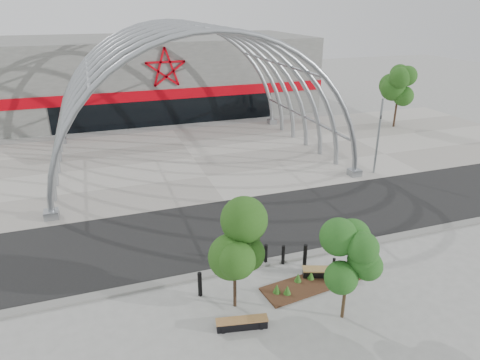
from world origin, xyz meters
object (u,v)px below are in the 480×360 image
Objects in this scene: street_tree_1 at (349,255)px; bench_1 at (328,273)px; bench_0 at (242,324)px; bollard_2 at (283,255)px; street_tree_0 at (235,241)px; signal_pole at (378,135)px.

bench_1 is (0.77, 2.49, -2.59)m from street_tree_1.
bench_0 is 0.88× the size of bench_1.
bollard_2 is at bearing 99.11° from street_tree_1.
street_tree_0 is 2.08× the size of bench_0.
street_tree_0 is 5.34m from bench_1.
bollard_2 is (-11.04, -8.50, -2.36)m from signal_pole.
street_tree_0 reaches higher than bollard_2.
signal_pole is 2.38× the size of bench_1.
bench_1 is at bearing -133.38° from signal_pole.
signal_pole reaches higher than bench_1.
signal_pole is 1.30× the size of street_tree_0.
street_tree_0 is 4.54m from bollard_2.
street_tree_0 is 4.28m from street_tree_1.
bollard_2 is at bearing 46.70° from bench_0.
bench_1 is (-9.61, -10.16, -2.61)m from signal_pole.
bench_0 is (-14.30, -11.96, -2.64)m from signal_pole.
bench_0 is at bearing -133.30° from bollard_2.
bench_1 is at bearing 72.89° from street_tree_1.
bench_0 is at bearing -96.89° from street_tree_0.
bench_1 is 2.36× the size of bollard_2.
street_tree_0 is 1.07× the size of street_tree_1.
street_tree_1 is at bearing -28.13° from street_tree_0.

